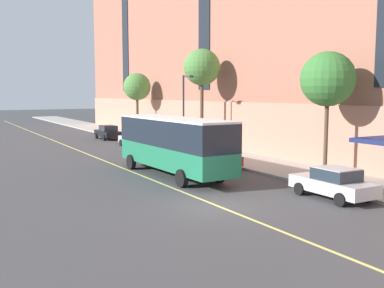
% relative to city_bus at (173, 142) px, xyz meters
% --- Properties ---
extents(ground_plane, '(260.00, 260.00, 0.00)m').
position_rel_city_bus_xyz_m(ground_plane, '(-1.77, -7.58, -2.12)').
color(ground_plane, '#424244').
extents(sidewalk, '(5.08, 160.00, 0.15)m').
position_rel_city_bus_xyz_m(sidewalk, '(7.66, -4.58, -2.04)').
color(sidewalk, '#ADA89E').
rests_on(sidewalk, ground).
extents(city_bus, '(2.99, 10.83, 3.66)m').
position_rel_city_bus_xyz_m(city_bus, '(0.00, 0.00, 0.00)').
color(city_bus, '#1E704C').
rests_on(city_bus, ground).
extents(parked_car_silver_0, '(2.13, 4.45, 1.56)m').
position_rel_city_bus_xyz_m(parked_car_silver_0, '(3.83, 15.47, -1.33)').
color(parked_car_silver_0, '#B7B7BC').
rests_on(parked_car_silver_0, ground).
extents(parked_car_silver_1, '(2.04, 4.35, 1.56)m').
position_rel_city_bus_xyz_m(parked_car_silver_1, '(4.03, -9.31, -1.34)').
color(parked_car_silver_1, '#B7B7BC').
rests_on(parked_car_silver_1, ground).
extents(parked_car_red_2, '(2.16, 4.58, 1.56)m').
position_rel_city_bus_xyz_m(parked_car_red_2, '(3.81, 1.33, -1.33)').
color(parked_car_red_2, '#B21E19').
rests_on(parked_car_red_2, ground).
extents(parked_car_black_3, '(2.04, 4.80, 1.56)m').
position_rel_city_bus_xyz_m(parked_car_black_3, '(3.86, 9.00, -1.33)').
color(parked_car_black_3, black).
rests_on(parked_car_black_3, ground).
extents(parked_car_black_4, '(1.99, 4.54, 1.56)m').
position_rel_city_bus_xyz_m(parked_car_black_4, '(3.99, 23.77, -1.34)').
color(parked_car_black_4, black).
rests_on(parked_car_black_4, ground).
extents(street_tree_mid_block, '(3.31, 3.31, 7.51)m').
position_rel_city_bus_xyz_m(street_tree_mid_block, '(7.88, -5.06, 3.86)').
color(street_tree_mid_block, brown).
rests_on(street_tree_mid_block, sidewalk).
extents(street_tree_far_uptown, '(3.22, 3.22, 8.90)m').
position_rel_city_bus_xyz_m(street_tree_far_uptown, '(7.88, 9.67, 5.25)').
color(street_tree_far_uptown, brown).
rests_on(street_tree_far_uptown, sidewalk).
extents(street_tree_far_downtown, '(3.18, 3.18, 7.36)m').
position_rel_city_bus_xyz_m(street_tree_far_downtown, '(7.88, 24.40, 3.75)').
color(street_tree_far_downtown, brown).
rests_on(street_tree_far_downtown, sidewalk).
extents(street_lamp, '(0.36, 1.48, 6.54)m').
position_rel_city_bus_xyz_m(street_lamp, '(5.72, 8.89, 2.07)').
color(street_lamp, '#2D2D30').
rests_on(street_lamp, sidewalk).
extents(lane_centerline, '(0.16, 140.00, 0.01)m').
position_rel_city_bus_xyz_m(lane_centerline, '(-1.70, -4.58, -2.11)').
color(lane_centerline, '#E0D66B').
rests_on(lane_centerline, ground).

